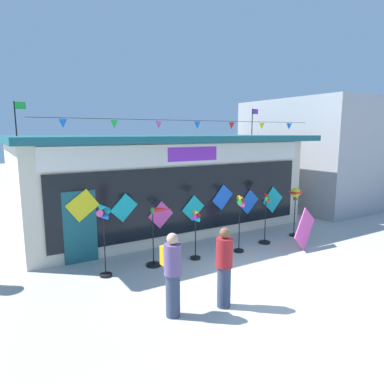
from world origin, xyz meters
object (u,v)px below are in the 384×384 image
at_px(wind_spinner_center_right, 240,214).
at_px(person_near_camera, 224,267).
at_px(wind_spinner_far_right, 295,198).
at_px(kite_shop_building, 157,180).
at_px(wind_spinner_left, 158,230).
at_px(display_kite_on_ground, 305,229).
at_px(person_mid_plaza, 172,273).
at_px(wind_spinner_right, 266,218).
at_px(wind_spinner_far_left, 104,226).
at_px(wind_spinner_center_left, 196,227).

relative_size(wind_spinner_center_right, person_near_camera, 1.04).
bearing_deg(wind_spinner_far_right, kite_shop_building, 130.92).
height_order(wind_spinner_center_right, person_near_camera, wind_spinner_center_right).
relative_size(wind_spinner_left, display_kite_on_ground, 1.39).
bearing_deg(display_kite_on_ground, person_mid_plaza, -164.72).
bearing_deg(wind_spinner_left, wind_spinner_right, -1.71).
bearing_deg(kite_shop_building, person_near_camera, -104.33).
height_order(wind_spinner_right, person_near_camera, person_near_camera).
relative_size(kite_shop_building, wind_spinner_far_left, 5.57).
xyz_separation_m(wind_spinner_far_right, display_kite_on_ground, (-0.72, -1.07, -0.72)).
bearing_deg(wind_spinner_center_right, kite_shop_building, 99.29).
bearing_deg(wind_spinner_center_left, wind_spinner_far_left, 176.93).
distance_m(wind_spinner_far_right, person_mid_plaza, 6.65).
relative_size(kite_shop_building, wind_spinner_center_right, 5.93).
bearing_deg(wind_spinner_far_left, wind_spinner_center_right, -4.26).
xyz_separation_m(kite_shop_building, wind_spinner_far_right, (3.35, -3.87, -0.40)).
height_order(wind_spinner_far_left, wind_spinner_right, wind_spinner_far_left).
xyz_separation_m(wind_spinner_center_left, wind_spinner_center_right, (1.44, -0.16, 0.24)).
height_order(wind_spinner_far_left, person_mid_plaza, wind_spinner_far_left).
relative_size(wind_spinner_left, wind_spinner_right, 0.97).
distance_m(wind_spinner_center_left, wind_spinner_right, 2.67).
bearing_deg(wind_spinner_center_left, person_near_camera, -109.97).
distance_m(kite_shop_building, wind_spinner_right, 4.51).
distance_m(wind_spinner_right, person_near_camera, 4.49).
bearing_deg(wind_spinner_center_left, wind_spinner_far_right, 2.37).
distance_m(wind_spinner_far_left, wind_spinner_right, 5.24).
distance_m(wind_spinner_far_left, wind_spinner_left, 1.51).
bearing_deg(kite_shop_building, wind_spinner_left, -115.32).
distance_m(wind_spinner_right, wind_spinner_far_right, 1.53).
height_order(wind_spinner_center_left, wind_spinner_right, wind_spinner_right).
bearing_deg(person_near_camera, display_kite_on_ground, 138.92).
bearing_deg(wind_spinner_center_left, display_kite_on_ground, -14.89).
distance_m(wind_spinner_center_left, wind_spinner_far_right, 4.13).
bearing_deg(person_mid_plaza, wind_spinner_center_right, 30.84).
xyz_separation_m(wind_spinner_far_left, person_near_camera, (1.61, -2.74, -0.45)).
bearing_deg(wind_spinner_center_right, person_mid_plaza, -147.33).
height_order(wind_spinner_center_left, person_near_camera, person_near_camera).
relative_size(wind_spinner_far_left, wind_spinner_right, 1.12).
distance_m(kite_shop_building, display_kite_on_ground, 5.71).
xyz_separation_m(kite_shop_building, wind_spinner_right, (1.92, -3.99, -0.91)).
height_order(kite_shop_building, wind_spinner_left, kite_shop_building).
relative_size(person_near_camera, person_mid_plaza, 1.00).
xyz_separation_m(wind_spinner_far_left, person_mid_plaza, (0.53, -2.51, -0.42)).
distance_m(wind_spinner_right, display_kite_on_ground, 1.22).
relative_size(wind_spinner_far_left, person_mid_plaza, 1.10).
xyz_separation_m(wind_spinner_center_right, person_near_camera, (-2.38, -2.44, -0.32)).
relative_size(wind_spinner_center_left, wind_spinner_right, 0.87).
distance_m(wind_spinner_center_left, person_near_camera, 2.77).
relative_size(wind_spinner_far_right, person_near_camera, 1.00).
height_order(wind_spinner_right, wind_spinner_far_right, wind_spinner_far_right).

